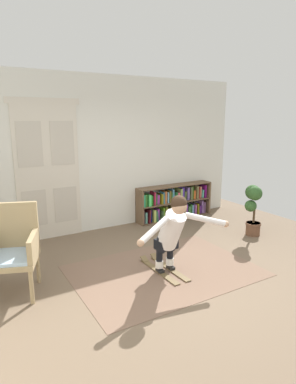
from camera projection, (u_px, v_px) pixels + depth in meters
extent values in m
plane|color=brown|center=(183.00, 282.00, 4.35)|extent=(7.20, 7.20, 0.00)
cube|color=silver|center=(103.00, 154.00, 6.22)|extent=(6.00, 0.10, 2.90)
cube|color=beige|center=(32.00, 175.00, 5.57)|extent=(0.55, 0.04, 2.35)
cube|color=#BEB6A7|center=(30.00, 144.00, 5.44)|extent=(0.41, 0.01, 0.76)
cube|color=#BEB6A7|center=(35.00, 208.00, 5.68)|extent=(0.41, 0.01, 0.64)
cube|color=beige|center=(64.00, 172.00, 5.84)|extent=(0.55, 0.04, 2.35)
cube|color=#BEB6A7|center=(62.00, 143.00, 5.71)|extent=(0.41, 0.01, 0.76)
cube|color=#BEB6A7|center=(66.00, 204.00, 5.96)|extent=(0.41, 0.01, 0.64)
cube|color=beige|center=(43.00, 101.00, 5.43)|extent=(1.22, 0.04, 0.10)
cube|color=brown|center=(165.00, 271.00, 4.66)|extent=(2.54, 1.79, 0.01)
cube|color=brown|center=(140.00, 207.00, 6.61)|extent=(0.04, 0.30, 0.73)
cube|color=brown|center=(206.00, 197.00, 7.46)|extent=(0.04, 0.30, 0.73)
cube|color=brown|center=(174.00, 217.00, 7.11)|extent=(1.72, 0.30, 0.02)
cube|color=brown|center=(175.00, 202.00, 7.03)|extent=(1.72, 0.30, 0.02)
cube|color=brown|center=(175.00, 185.00, 6.95)|extent=(1.72, 0.30, 0.02)
cube|color=#904E5F|center=(141.00, 217.00, 6.68)|extent=(0.04, 0.18, 0.28)
cube|color=#579282|center=(145.00, 217.00, 6.70)|extent=(0.05, 0.16, 0.23)
cube|color=#50141A|center=(148.00, 216.00, 6.73)|extent=(0.05, 0.23, 0.28)
cube|color=#0D194D|center=(150.00, 215.00, 6.78)|extent=(0.04, 0.16, 0.26)
cube|color=#B6CA5C|center=(153.00, 215.00, 6.79)|extent=(0.05, 0.22, 0.26)
cube|color=#2B5844|center=(155.00, 215.00, 6.84)|extent=(0.07, 0.22, 0.23)
cube|color=purple|center=(157.00, 214.00, 6.88)|extent=(0.05, 0.16, 0.25)
cube|color=#36562C|center=(160.00, 215.00, 6.89)|extent=(0.04, 0.23, 0.21)
cube|color=#528E1C|center=(162.00, 213.00, 6.92)|extent=(0.03, 0.18, 0.27)
cube|color=olive|center=(164.00, 212.00, 6.94)|extent=(0.04, 0.21, 0.29)
cube|color=olive|center=(166.00, 214.00, 6.98)|extent=(0.05, 0.22, 0.20)
cube|color=#305D45|center=(168.00, 214.00, 7.01)|extent=(0.03, 0.20, 0.19)
cube|color=tan|center=(170.00, 213.00, 7.02)|extent=(0.04, 0.21, 0.20)
cube|color=brown|center=(172.00, 212.00, 7.06)|extent=(0.05, 0.19, 0.25)
cube|color=#44A9AC|center=(175.00, 213.00, 7.07)|extent=(0.05, 0.15, 0.21)
cube|color=#3A4F1B|center=(176.00, 211.00, 7.10)|extent=(0.03, 0.22, 0.26)
cube|color=#5E2B44|center=(179.00, 212.00, 7.13)|extent=(0.06, 0.19, 0.21)
cube|color=#2B5E23|center=(181.00, 211.00, 7.18)|extent=(0.04, 0.20, 0.22)
cube|color=olive|center=(183.00, 211.00, 7.21)|extent=(0.04, 0.21, 0.22)
cube|color=purple|center=(185.00, 209.00, 7.22)|extent=(0.04, 0.16, 0.26)
cube|color=#3A693A|center=(187.00, 210.00, 7.25)|extent=(0.05, 0.19, 0.20)
cube|color=#236227|center=(189.00, 209.00, 7.27)|extent=(0.03, 0.21, 0.26)
cube|color=#638FC3|center=(191.00, 209.00, 7.28)|extent=(0.04, 0.18, 0.23)
cube|color=#392D5A|center=(192.00, 208.00, 7.33)|extent=(0.03, 0.17, 0.25)
cube|color=#AC549D|center=(194.00, 209.00, 7.35)|extent=(0.04, 0.16, 0.22)
cube|color=#6B6910|center=(196.00, 208.00, 7.39)|extent=(0.05, 0.22, 0.24)
cube|color=#461B68|center=(198.00, 209.00, 7.40)|extent=(0.06, 0.16, 0.18)
cube|color=#9268B6|center=(200.00, 206.00, 7.43)|extent=(0.05, 0.19, 0.29)
cube|color=#603F66|center=(202.00, 207.00, 7.45)|extent=(0.04, 0.18, 0.25)
cube|color=#219D68|center=(142.00, 200.00, 6.60)|extent=(0.04, 0.23, 0.25)
cube|color=#2C6822|center=(144.00, 200.00, 6.64)|extent=(0.05, 0.23, 0.25)
cube|color=#4BD061|center=(148.00, 200.00, 6.66)|extent=(0.05, 0.22, 0.24)
cube|color=#228E27|center=(150.00, 200.00, 6.72)|extent=(0.06, 0.16, 0.20)
cube|color=#B41E42|center=(153.00, 198.00, 6.72)|extent=(0.03, 0.19, 0.27)
cube|color=#284C28|center=(155.00, 199.00, 6.75)|extent=(0.04, 0.15, 0.24)
cube|color=purple|center=(157.00, 199.00, 6.80)|extent=(0.05, 0.14, 0.20)
cube|color=#706B11|center=(160.00, 198.00, 6.83)|extent=(0.04, 0.21, 0.21)
cube|color=teal|center=(162.00, 197.00, 6.84)|extent=(0.05, 0.17, 0.25)
cube|color=#B35E33|center=(164.00, 197.00, 6.87)|extent=(0.05, 0.17, 0.26)
cube|color=#6EB7D8|center=(167.00, 197.00, 6.91)|extent=(0.03, 0.15, 0.23)
cube|color=brown|center=(168.00, 196.00, 6.94)|extent=(0.05, 0.18, 0.25)
cube|color=#316733|center=(170.00, 197.00, 6.97)|extent=(0.03, 0.17, 0.21)
cube|color=#4C8EB7|center=(172.00, 195.00, 6.98)|extent=(0.06, 0.18, 0.28)
cube|color=#184C24|center=(174.00, 196.00, 7.00)|extent=(0.04, 0.22, 0.21)
cube|color=#C4435C|center=(176.00, 196.00, 7.04)|extent=(0.05, 0.23, 0.20)
cube|color=#7E964B|center=(179.00, 194.00, 7.06)|extent=(0.05, 0.24, 0.28)
cube|color=#432C9C|center=(181.00, 194.00, 7.08)|extent=(0.05, 0.19, 0.29)
cube|color=#3C4E21|center=(183.00, 195.00, 7.13)|extent=(0.06, 0.18, 0.20)
cube|color=#665399|center=(186.00, 193.00, 7.15)|extent=(0.05, 0.17, 0.28)
cube|color=#505938|center=(189.00, 193.00, 7.19)|extent=(0.04, 0.21, 0.29)
cube|color=#1B4C0C|center=(191.00, 193.00, 7.19)|extent=(0.03, 0.14, 0.29)
cube|color=#BA511F|center=(192.00, 194.00, 7.25)|extent=(0.05, 0.20, 0.19)
cube|color=brown|center=(195.00, 192.00, 7.25)|extent=(0.05, 0.22, 0.29)
cube|color=maroon|center=(197.00, 192.00, 7.30)|extent=(0.03, 0.23, 0.26)
cube|color=tan|center=(198.00, 192.00, 7.34)|extent=(0.06, 0.19, 0.26)
cube|color=#4CB097|center=(200.00, 193.00, 7.38)|extent=(0.04, 0.21, 0.18)
cube|color=#691267|center=(203.00, 191.00, 7.38)|extent=(0.03, 0.22, 0.28)
cylinder|color=#A08860|center=(32.00, 287.00, 3.79)|extent=(0.06, 0.06, 0.42)
cylinder|color=#A08860|center=(38.00, 267.00, 4.29)|extent=(0.06, 0.06, 0.42)
cube|color=#A08860|center=(11.00, 260.00, 3.95)|extent=(0.77, 0.77, 0.06)
cube|color=#A3C0DA|center=(11.00, 256.00, 3.94)|extent=(0.69, 0.69, 0.04)
cube|color=#A08860|center=(13.00, 225.00, 4.13)|extent=(0.58, 0.27, 0.60)
cube|color=#A08860|center=(33.00, 245.00, 3.96)|extent=(0.25, 0.55, 0.28)
cylinder|color=brown|center=(253.00, 229.00, 6.06)|extent=(0.26, 0.26, 0.24)
cylinder|color=brown|center=(253.00, 224.00, 6.04)|extent=(0.28, 0.28, 0.04)
cylinder|color=#4C3823|center=(254.00, 213.00, 6.00)|extent=(0.04, 0.04, 0.36)
sphere|color=#2C5124|center=(251.00, 206.00, 5.88)|extent=(0.21, 0.21, 0.21)
sphere|color=#2C5124|center=(253.00, 192.00, 5.98)|extent=(0.27, 0.27, 0.27)
sphere|color=#2C5124|center=(255.00, 193.00, 5.79)|extent=(0.25, 0.25, 0.25)
cube|color=brown|center=(159.00, 271.00, 4.61)|extent=(0.10, 0.88, 0.01)
cube|color=brown|center=(144.00, 259.00, 4.95)|extent=(0.09, 0.11, 0.06)
cube|color=black|center=(160.00, 270.00, 4.59)|extent=(0.08, 0.12, 0.04)
cube|color=brown|center=(170.00, 268.00, 4.70)|extent=(0.10, 0.88, 0.01)
cube|color=brown|center=(155.00, 256.00, 5.04)|extent=(0.09, 0.11, 0.06)
cube|color=black|center=(171.00, 267.00, 4.68)|extent=(0.08, 0.12, 0.04)
cylinder|color=white|center=(159.00, 264.00, 4.59)|extent=(0.11, 0.11, 0.10)
cylinder|color=black|center=(159.00, 251.00, 4.54)|extent=(0.09, 0.09, 0.30)
cylinder|color=black|center=(161.00, 245.00, 4.49)|extent=(0.11, 0.11, 0.22)
cylinder|color=white|center=(170.00, 261.00, 4.68)|extent=(0.11, 0.11, 0.10)
cylinder|color=black|center=(170.00, 248.00, 4.63)|extent=(0.09, 0.09, 0.30)
cylinder|color=black|center=(171.00, 242.00, 4.58)|extent=(0.11, 0.11, 0.22)
cube|color=black|center=(166.00, 244.00, 4.54)|extent=(0.30, 0.18, 0.14)
cylinder|color=silver|center=(171.00, 230.00, 4.39)|extent=(0.29, 0.48, 0.59)
sphere|color=tan|center=(179.00, 207.00, 4.17)|extent=(0.20, 0.20, 0.20)
sphere|color=#382619|center=(179.00, 203.00, 4.17)|extent=(0.21, 0.21, 0.21)
cylinder|color=silver|center=(154.00, 230.00, 3.97)|extent=(0.56, 0.31, 0.23)
sphere|color=tan|center=(141.00, 243.00, 3.76)|extent=(0.09, 0.09, 0.09)
cylinder|color=silver|center=(206.00, 220.00, 4.38)|extent=(0.57, 0.30, 0.23)
sphere|color=tan|center=(226.00, 224.00, 4.43)|extent=(0.09, 0.09, 0.09)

